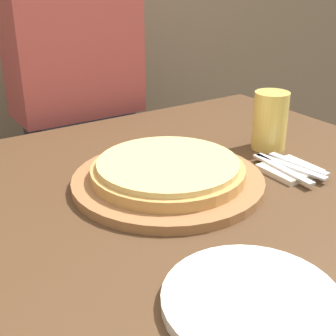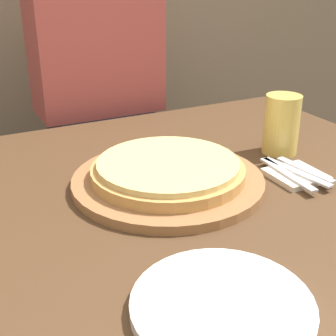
{
  "view_description": "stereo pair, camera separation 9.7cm",
  "coord_description": "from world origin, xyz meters",
  "px_view_note": "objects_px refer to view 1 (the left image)",
  "views": [
    {
      "loc": [
        -0.43,
        -0.72,
        1.2
      ],
      "look_at": [
        0.05,
        0.03,
        0.8
      ],
      "focal_mm": 50.0,
      "sensor_mm": 36.0,
      "label": 1
    },
    {
      "loc": [
        -0.35,
        -0.77,
        1.2
      ],
      "look_at": [
        0.05,
        0.03,
        0.8
      ],
      "focal_mm": 50.0,
      "sensor_mm": 36.0,
      "label": 2
    }
  ],
  "objects_px": {
    "dinner_plate": "(252,301)",
    "fork": "(282,169)",
    "beer_glass": "(270,118)",
    "spoon": "(298,164)",
    "dinner_knife": "(290,166)",
    "pizza_on_board": "(168,175)",
    "diner_person": "(80,137)"
  },
  "relations": [
    {
      "from": "beer_glass",
      "to": "dinner_knife",
      "type": "xyz_separation_m",
      "value": [
        -0.06,
        -0.14,
        -0.06
      ]
    },
    {
      "from": "fork",
      "to": "pizza_on_board",
      "type": "bearing_deg",
      "value": 158.94
    },
    {
      "from": "dinner_plate",
      "to": "dinner_knife",
      "type": "relative_size",
      "value": 1.38
    },
    {
      "from": "fork",
      "to": "spoon",
      "type": "distance_m",
      "value": 0.05
    },
    {
      "from": "dinner_knife",
      "to": "diner_person",
      "type": "relative_size",
      "value": 0.14
    },
    {
      "from": "fork",
      "to": "dinner_plate",
      "type": "bearing_deg",
      "value": -140.72
    },
    {
      "from": "pizza_on_board",
      "to": "dinner_knife",
      "type": "relative_size",
      "value": 2.22
    },
    {
      "from": "pizza_on_board",
      "to": "dinner_knife",
      "type": "distance_m",
      "value": 0.28
    },
    {
      "from": "pizza_on_board",
      "to": "fork",
      "type": "height_order",
      "value": "pizza_on_board"
    },
    {
      "from": "beer_glass",
      "to": "diner_person",
      "type": "height_order",
      "value": "diner_person"
    },
    {
      "from": "dinner_plate",
      "to": "fork",
      "type": "relative_size",
      "value": 1.38
    },
    {
      "from": "fork",
      "to": "spoon",
      "type": "height_order",
      "value": "same"
    },
    {
      "from": "dinner_knife",
      "to": "spoon",
      "type": "xyz_separation_m",
      "value": [
        0.03,
        -0.0,
        0.0
      ]
    },
    {
      "from": "fork",
      "to": "dinner_knife",
      "type": "distance_m",
      "value": 0.03
    },
    {
      "from": "dinner_knife",
      "to": "spoon",
      "type": "distance_m",
      "value": 0.03
    },
    {
      "from": "beer_glass",
      "to": "spoon",
      "type": "distance_m",
      "value": 0.16
    },
    {
      "from": "fork",
      "to": "diner_person",
      "type": "height_order",
      "value": "diner_person"
    },
    {
      "from": "dinner_plate",
      "to": "spoon",
      "type": "height_order",
      "value": "dinner_plate"
    },
    {
      "from": "pizza_on_board",
      "to": "diner_person",
      "type": "bearing_deg",
      "value": 83.78
    },
    {
      "from": "dinner_plate",
      "to": "spoon",
      "type": "xyz_separation_m",
      "value": [
        0.4,
        0.29,
        0.01
      ]
    },
    {
      "from": "diner_person",
      "to": "spoon",
      "type": "bearing_deg",
      "value": -73.37
    },
    {
      "from": "spoon",
      "to": "dinner_plate",
      "type": "bearing_deg",
      "value": -144.39
    },
    {
      "from": "dinner_plate",
      "to": "fork",
      "type": "height_order",
      "value": "dinner_plate"
    },
    {
      "from": "beer_glass",
      "to": "spoon",
      "type": "xyz_separation_m",
      "value": [
        -0.04,
        -0.14,
        -0.06
      ]
    },
    {
      "from": "beer_glass",
      "to": "dinner_knife",
      "type": "bearing_deg",
      "value": -115.18
    },
    {
      "from": "beer_glass",
      "to": "dinner_plate",
      "type": "relative_size",
      "value": 0.57
    },
    {
      "from": "pizza_on_board",
      "to": "dinner_plate",
      "type": "relative_size",
      "value": 1.61
    },
    {
      "from": "fork",
      "to": "diner_person",
      "type": "bearing_deg",
      "value": 103.02
    },
    {
      "from": "pizza_on_board",
      "to": "beer_glass",
      "type": "xyz_separation_m",
      "value": [
        0.33,
        0.04,
        0.05
      ]
    },
    {
      "from": "beer_glass",
      "to": "dinner_plate",
      "type": "bearing_deg",
      "value": -136.1
    },
    {
      "from": "fork",
      "to": "dinner_knife",
      "type": "height_order",
      "value": "same"
    },
    {
      "from": "dinner_plate",
      "to": "fork",
      "type": "distance_m",
      "value": 0.45
    }
  ]
}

